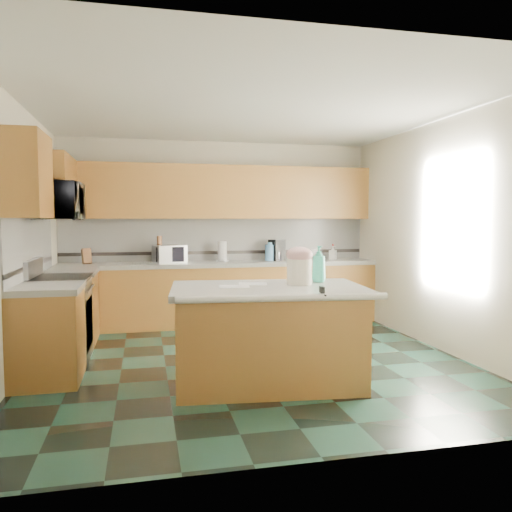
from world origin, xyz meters
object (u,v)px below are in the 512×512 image
object	(u,v)px
soap_bottle_island	(319,264)
coffee_maker	(277,250)
treat_jar	(299,272)
knife_block	(86,256)
island_base	(268,338)
toaster_oven	(170,254)
island_top	(268,289)

from	to	relation	value
soap_bottle_island	coffee_maker	xyz separation A→B (m)	(0.28, 2.63, -0.02)
treat_jar	knife_block	xyz separation A→B (m)	(-2.22, 2.75, -0.02)
island_base	toaster_oven	size ratio (longest dim) A/B	3.87
treat_jar	island_base	bearing A→B (deg)	174.60
island_base	coffee_maker	bearing A→B (deg)	79.16
knife_block	toaster_oven	bearing A→B (deg)	-19.74
island_base	toaster_oven	world-z (taller)	toaster_oven
soap_bottle_island	toaster_oven	distance (m)	2.92
island_top	island_base	bearing A→B (deg)	0.00
treat_jar	toaster_oven	bearing A→B (deg)	96.58
treat_jar	coffee_maker	size ratio (longest dim) A/B	0.78
soap_bottle_island	coffee_maker	bearing A→B (deg)	77.85
island_top	coffee_maker	size ratio (longest dim) A/B	5.60
island_top	knife_block	world-z (taller)	knife_block
island_top	treat_jar	xyz separation A→B (m)	(0.32, 0.05, 0.15)
treat_jar	toaster_oven	world-z (taller)	toaster_oven
knife_block	coffee_maker	distance (m)	2.75
island_top	toaster_oven	size ratio (longest dim) A/B	4.10
island_base	knife_block	world-z (taller)	knife_block
island_top	knife_block	size ratio (longest dim) A/B	8.36
knife_block	island_top	bearing A→B (deg)	-75.66
island_top	coffee_maker	bearing A→B (deg)	79.16
treat_jar	soap_bottle_island	size ratio (longest dim) A/B	0.69
coffee_maker	treat_jar	bearing A→B (deg)	-121.84
toaster_oven	coffee_maker	size ratio (longest dim) A/B	1.37
island_top	coffee_maker	xyz separation A→B (m)	(0.85, 2.84, 0.19)
island_top	coffee_maker	distance (m)	2.97
treat_jar	coffee_maker	xyz separation A→B (m)	(0.53, 2.78, 0.04)
island_base	knife_block	bearing A→B (deg)	129.86
treat_jar	toaster_oven	distance (m)	2.96
island_base	toaster_oven	bearing A→B (deg)	110.91
toaster_oven	island_top	bearing A→B (deg)	-94.46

